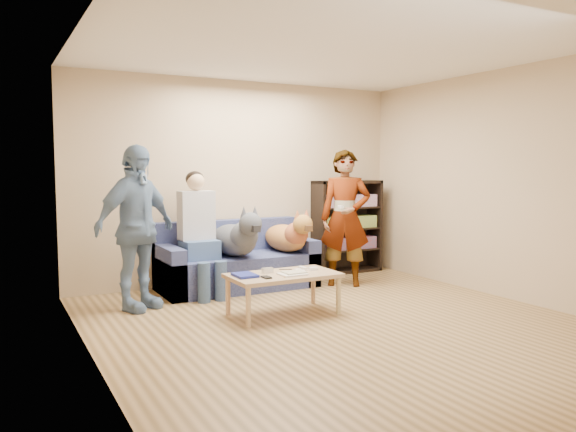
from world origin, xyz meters
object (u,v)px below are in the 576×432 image
person_seated (199,229)px  dog_gray (237,238)px  dog_tan (289,236)px  notebook_blue (245,275)px  person_standing_right (345,218)px  person_standing_left (136,228)px  sofa (236,265)px  coffee_table (283,278)px  bookshelf (347,224)px  camera_silver (267,270)px

person_seated → dog_gray: size_ratio=1.16×
dog_gray → dog_tan: (0.72, 0.03, -0.02)m
notebook_blue → dog_tan: bearing=46.5°
dog_gray → person_standing_right: bearing=-12.9°
person_seated → notebook_blue: bearing=-88.3°
person_standing_right → dog_tan: 0.75m
person_standing_left → notebook_blue: (0.85, -0.86, -0.43)m
sofa → coffee_table: (-0.08, -1.41, 0.09)m
coffee_table → notebook_blue: bearing=172.9°
dog_tan → bookshelf: bookshelf is taller
camera_silver → dog_gray: 1.11m
camera_silver → person_seated: (-0.32, 1.16, 0.33)m
person_standing_right → person_seated: size_ratio=1.16×
notebook_blue → dog_tan: size_ratio=0.23×
notebook_blue → bookshelf: 2.79m
sofa → person_seated: 0.72m
dog_tan → person_standing_right: bearing=-27.9°
person_standing_left → sofa: bearing=-8.7°
sofa → bookshelf: bearing=7.4°
sofa → dog_tan: dog_tan is taller
sofa → bookshelf: 1.86m
person_standing_right → notebook_blue: size_ratio=6.56×
person_seated → dog_tan: size_ratio=1.27×
sofa → person_standing_right: bearing=-21.9°
sofa → dog_gray: dog_gray is taller
coffee_table → bookshelf: (1.88, 1.64, 0.31)m
bookshelf → coffee_table: bearing=-138.8°
coffee_table → bookshelf: bookshelf is taller
sofa → camera_silver: bearing=-98.7°
sofa → dog_gray: 0.43m
person_standing_left → dog_tan: (1.97, 0.32, -0.24)m
person_standing_left → dog_gray: (1.26, 0.30, -0.21)m
dog_tan → coffee_table: (-0.72, -1.23, -0.25)m
sofa → dog_tan: (0.64, -0.18, 0.35)m
person_seated → person_standing_right: bearing=-12.1°
coffee_table → bookshelf: bearing=41.2°
person_standing_left → dog_tan: size_ratio=1.49×
person_seated → coffee_table: bearing=-71.2°
notebook_blue → person_standing_left: bearing=134.9°
person_standing_right → camera_silver: size_ratio=15.51×
notebook_blue → sofa: (0.48, 1.36, -0.15)m
person_standing_left → notebook_blue: bearing=-74.4°
dog_tan → person_standing_left: bearing=-170.8°
person_standing_right → dog_tan: person_standing_right is taller
person_standing_left → dog_tan: 2.01m
person_standing_left → dog_tan: bearing=-20.0°
dog_gray → bookshelf: 1.92m
person_standing_left → person_seated: bearing=-4.8°
person_standing_right → bookshelf: person_standing_right is taller
dog_gray → dog_tan: bearing=2.1°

